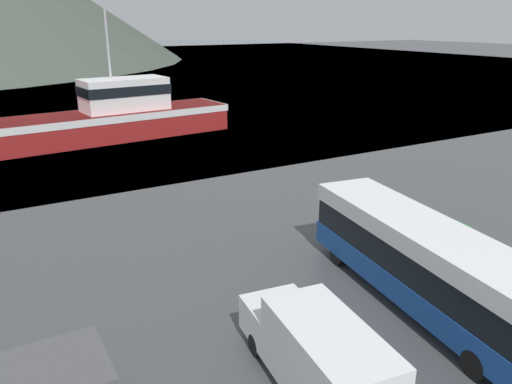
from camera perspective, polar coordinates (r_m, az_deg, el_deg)
water_surface at (r=150.32m, az=-24.32°, el=13.58°), size 240.00×240.00×0.00m
tour_bus at (r=19.12m, az=18.48°, el=-7.41°), size 4.07×11.44×3.16m
delivery_van at (r=14.51m, az=6.94°, el=-17.85°), size 2.73×6.31×2.47m
fishing_boat at (r=46.24m, az=-16.69°, el=8.18°), size 23.41×7.27×11.00m
storage_bin at (r=24.18m, az=21.31°, el=-4.97°), size 1.17×1.19×1.35m
small_boat at (r=53.38m, az=-14.75°, el=8.01°), size 3.72×8.17×0.72m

